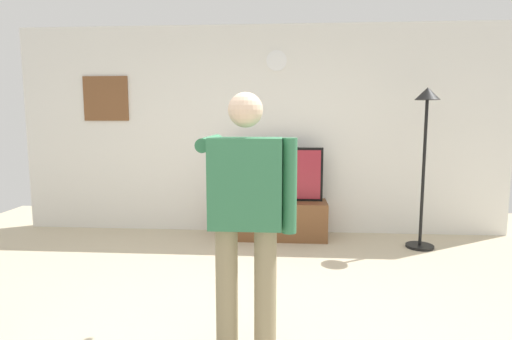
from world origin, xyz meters
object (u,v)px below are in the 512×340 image
Objects in this scene: tv_stand at (275,219)px; framed_picture at (106,99)px; television at (275,174)px; floor_lamp at (425,134)px; wall_clock at (277,61)px; person_standing_nearer_lamp at (246,211)px.

framed_picture is at bearing 172.57° from tv_stand.
floor_lamp is at bearing -10.61° from television.
floor_lamp is at bearing -9.11° from tv_stand.
television is at bearing -90.00° from wall_clock.
person_standing_nearer_lamp is at bearing -53.95° from framed_picture.
person_standing_nearer_lamp is at bearing -92.53° from tv_stand.
television is 0.64× the size of floor_lamp.
television reaches higher than tv_stand.
framed_picture is 3.74m from person_standing_nearer_lamp.
tv_stand is at bearing -90.00° from television.
floor_lamp is at bearing 52.39° from person_standing_nearer_lamp.
tv_stand is 1.09× the size of television.
floor_lamp is (1.72, -0.57, -0.91)m from wall_clock.
floor_lamp is at bearing -18.23° from wall_clock.
floor_lamp is at bearing -8.15° from framed_picture.
floor_lamp is (3.98, -0.57, -0.44)m from framed_picture.
tv_stand is at bearing 170.89° from floor_lamp.
television is 1.82m from floor_lamp.
framed_picture reaches higher than television.
television is at bearing 169.39° from floor_lamp.
framed_picture reaches higher than floor_lamp.
wall_clock is 3.21m from person_standing_nearer_lamp.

